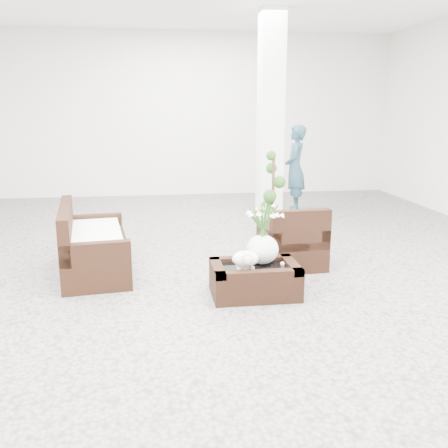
{
  "coord_description": "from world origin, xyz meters",
  "views": [
    {
      "loc": [
        -0.78,
        -5.69,
        1.95
      ],
      "look_at": [
        0.0,
        -0.1,
        0.62
      ],
      "focal_mm": 40.29,
      "sensor_mm": 36.0,
      "label": 1
    }
  ],
  "objects": [
    {
      "name": "ground",
      "position": [
        0.0,
        0.0,
        0.0
      ],
      "size": [
        11.0,
        11.0,
        0.0
      ],
      "primitive_type": "plane",
      "color": "gray",
      "rests_on": "ground"
    },
    {
      "name": "loveseat",
      "position": [
        -1.51,
        0.23,
        0.41
      ],
      "size": [
        0.93,
        1.62,
        0.82
      ],
      "primitive_type": "cube",
      "rotation": [
        0.0,
        0.0,
        1.7
      ],
      "color": "black",
      "rests_on": "ground"
    },
    {
      "name": "coffee_table",
      "position": [
        0.23,
        -0.78,
        0.16
      ],
      "size": [
        0.9,
        0.6,
        0.31
      ],
      "primitive_type": "cube",
      "color": "black",
      "rests_on": "ground"
    },
    {
      "name": "tealight",
      "position": [
        0.53,
        -0.76,
        0.33
      ],
      "size": [
        0.04,
        0.04,
        0.03
      ],
      "primitive_type": "cylinder",
      "color": "white",
      "rests_on": "coffee_table"
    },
    {
      "name": "shopper",
      "position": [
        1.84,
        3.43,
        0.8
      ],
      "size": [
        0.54,
        0.67,
        1.6
      ],
      "primitive_type": "imported",
      "rotation": [
        0.0,
        0.0,
        -1.87
      ],
      "color": "#2B5160",
      "rests_on": "ground"
    },
    {
      "name": "sheep_figurine",
      "position": [
        0.11,
        -0.88,
        0.42
      ],
      "size": [
        0.28,
        0.23,
        0.21
      ],
      "primitive_type": "ellipsoid",
      "color": "white",
      "rests_on": "coffee_table"
    },
    {
      "name": "armchair",
      "position": [
        0.88,
        0.13,
        0.39
      ],
      "size": [
        0.76,
        0.74,
        0.77
      ],
      "primitive_type": "cube",
      "rotation": [
        0.0,
        0.0,
        3.2
      ],
      "color": "black",
      "rests_on": "ground"
    },
    {
      "name": "planter_narcissus",
      "position": [
        0.33,
        -0.68,
        0.71
      ],
      "size": [
        0.44,
        0.44,
        0.8
      ],
      "primitive_type": null,
      "color": "white",
      "rests_on": "coffee_table"
    },
    {
      "name": "column",
      "position": [
        1.2,
        2.8,
        1.75
      ],
      "size": [
        0.4,
        0.4,
        3.5
      ],
      "primitive_type": "cube",
      "color": "white",
      "rests_on": "ground"
    },
    {
      "name": "topiary",
      "position": [
        0.97,
        1.54,
        0.64
      ],
      "size": [
        0.34,
        0.34,
        1.28
      ],
      "primitive_type": null,
      "color": "#234616",
      "rests_on": "ground"
    }
  ]
}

